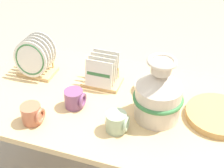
{
  "coord_description": "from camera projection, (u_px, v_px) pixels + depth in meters",
  "views": [
    {
      "loc": [
        0.41,
        -1.24,
        1.81
      ],
      "look_at": [
        0.0,
        0.0,
        0.85
      ],
      "focal_mm": 50.0,
      "sensor_mm": 36.0,
      "label": 1
    }
  ],
  "objects": [
    {
      "name": "wicker_charger_stack",
      "position": [
        218.0,
        115.0,
        1.56
      ],
      "size": [
        0.32,
        0.32,
        0.04
      ],
      "color": "tan",
      "rests_on": "display_table"
    },
    {
      "name": "dish_rack_round_plates",
      "position": [
        35.0,
        60.0,
        1.83
      ],
      "size": [
        0.21,
        0.17,
        0.24
      ],
      "color": "tan",
      "rests_on": "display_table"
    },
    {
      "name": "mug_sage_glaze",
      "position": [
        117.0,
        122.0,
        1.47
      ],
      "size": [
        0.11,
        0.1,
        0.1
      ],
      "color": "#9EB28E",
      "rests_on": "display_table"
    },
    {
      "name": "ceramic_vase",
      "position": [
        159.0,
        94.0,
        1.5
      ],
      "size": [
        0.25,
        0.25,
        0.34
      ],
      "color": "beige",
      "rests_on": "display_table"
    },
    {
      "name": "display_table",
      "position": [
        112.0,
        112.0,
        1.73
      ],
      "size": [
        1.52,
        0.83,
        0.74
      ],
      "color": "tan",
      "rests_on": "ground_plane"
    },
    {
      "name": "dish_rack_square_plates",
      "position": [
        102.0,
        75.0,
        1.77
      ],
      "size": [
        0.21,
        0.16,
        0.18
      ],
      "color": "tan",
      "rests_on": "display_table"
    },
    {
      "name": "mug_terracotta_glaze",
      "position": [
        32.0,
        114.0,
        1.52
      ],
      "size": [
        0.11,
        0.1,
        0.1
      ],
      "color": "#B76647",
      "rests_on": "display_table"
    },
    {
      "name": "fruit_bowl",
      "position": [
        148.0,
        87.0,
        1.73
      ],
      "size": [
        0.15,
        0.15,
        0.08
      ],
      "color": "silver",
      "rests_on": "display_table"
    },
    {
      "name": "mug_plum_glaze",
      "position": [
        75.0,
        99.0,
        1.61
      ],
      "size": [
        0.11,
        0.1,
        0.1
      ],
      "color": "#7A4770",
      "rests_on": "display_table"
    }
  ]
}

